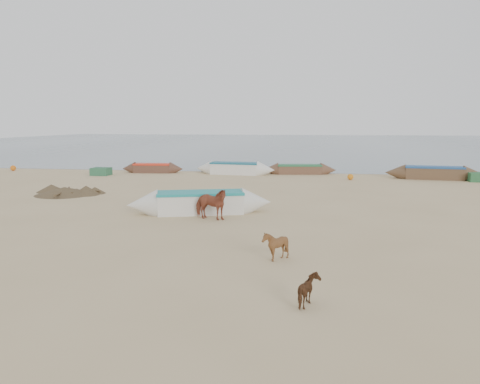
% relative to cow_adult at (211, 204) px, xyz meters
% --- Properties ---
extents(ground, '(140.00, 140.00, 0.00)m').
position_rel_cow_adult_xyz_m(ground, '(1.04, -2.37, -0.70)').
color(ground, tan).
rests_on(ground, ground).
extents(sea, '(160.00, 160.00, 0.00)m').
position_rel_cow_adult_xyz_m(sea, '(1.04, 79.63, -0.69)').
color(sea, slate).
rests_on(sea, ground).
extents(cow_adult, '(1.80, 1.20, 1.39)m').
position_rel_cow_adult_xyz_m(cow_adult, '(0.00, 0.00, 0.00)').
color(cow_adult, brown).
rests_on(cow_adult, ground).
extents(calf_front, '(0.92, 0.83, 0.94)m').
position_rel_cow_adult_xyz_m(calf_front, '(3.27, -5.65, -0.23)').
color(calf_front, brown).
rests_on(calf_front, ground).
extents(calf_right, '(0.72, 0.81, 0.73)m').
position_rel_cow_adult_xyz_m(calf_right, '(4.33, -9.14, -0.33)').
color(calf_right, '#52301A').
rests_on(calf_right, ground).
extents(near_canoe, '(6.84, 3.32, 1.02)m').
position_rel_cow_adult_xyz_m(near_canoe, '(-0.79, 1.35, -0.19)').
color(near_canoe, silver).
rests_on(near_canoe, ground).
extents(debris_pile, '(4.48, 4.48, 0.45)m').
position_rel_cow_adult_xyz_m(debris_pile, '(-10.00, 5.67, -0.47)').
color(debris_pile, brown).
rests_on(debris_pile, ground).
extents(waterline_canoes, '(53.30, 4.08, 0.97)m').
position_rel_cow_adult_xyz_m(waterline_canoes, '(0.12, 17.58, -0.25)').
color(waterline_canoes, brown).
rests_on(waterline_canoes, ground).
extents(beach_clutter, '(45.21, 5.06, 0.64)m').
position_rel_cow_adult_xyz_m(beach_clutter, '(5.58, 17.21, -0.40)').
color(beach_clutter, '#2C6343').
rests_on(beach_clutter, ground).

